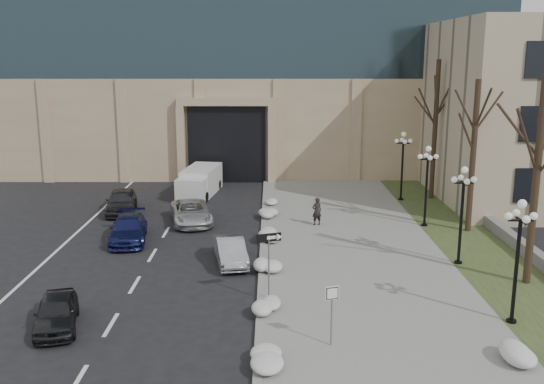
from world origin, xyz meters
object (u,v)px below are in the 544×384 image
at_px(one_way_sign, 273,245).
at_px(pedestrian, 317,211).
at_px(car_e, 121,201).
at_px(car_a, 56,312).
at_px(lamppost_d, 403,157).
at_px(car_c, 128,229).
at_px(box_truck, 200,182).
at_px(lamppost_b, 462,202).
at_px(lamppost_c, 427,175).
at_px(car_d, 191,212).
at_px(car_b, 231,251).
at_px(keep_sign, 332,303).
at_px(lamppost_a, 518,245).

bearing_deg(one_way_sign, pedestrian, 58.36).
relative_size(car_e, one_way_sign, 1.54).
relative_size(car_a, one_way_sign, 1.25).
distance_m(car_a, lamppost_d, 25.97).
relative_size(car_c, one_way_sign, 1.59).
xyz_separation_m(box_truck, lamppost_b, (13.97, -15.12, 2.17)).
distance_m(car_c, lamppost_b, 17.12).
relative_size(box_truck, lamppost_b, 1.28).
height_order(car_c, lamppost_c, lamppost_c).
bearing_deg(lamppost_d, car_d, -157.84).
bearing_deg(car_e, pedestrian, -23.90).
relative_size(car_a, pedestrian, 2.20).
distance_m(car_b, keep_sign, 9.52).
distance_m(car_d, lamppost_d, 14.89).
distance_m(car_a, car_e, 16.76).
xyz_separation_m(car_c, box_truck, (2.54, 11.24, 0.25)).
xyz_separation_m(car_e, pedestrian, (12.11, -3.30, 0.18)).
bearing_deg(car_e, box_truck, 41.21).
relative_size(pedestrian, lamppost_b, 0.34).
height_order(car_a, car_c, car_c).
bearing_deg(car_d, box_truck, 79.69).
bearing_deg(keep_sign, lamppost_d, 58.35).
distance_m(car_e, pedestrian, 12.55).
distance_m(pedestrian, one_way_sign, 11.28).
bearing_deg(car_c, one_way_sign, -54.97).
bearing_deg(keep_sign, lamppost_a, 1.23).
xyz_separation_m(car_d, keep_sign, (6.76, -15.81, 0.98)).
relative_size(car_b, lamppost_a, 0.79).
distance_m(car_b, one_way_sign, 5.23).
relative_size(car_b, box_truck, 0.61).
bearing_deg(lamppost_d, car_b, -130.28).
height_order(pedestrian, lamppost_a, lamppost_a).
distance_m(lamppost_c, lamppost_d, 6.50).
height_order(one_way_sign, lamppost_a, lamppost_a).
relative_size(one_way_sign, lamppost_b, 0.60).
relative_size(car_d, keep_sign, 2.13).
relative_size(car_c, lamppost_b, 0.96).
bearing_deg(pedestrian, lamppost_b, 110.92).
relative_size(car_d, lamppost_a, 1.00).
xyz_separation_m(car_e, one_way_sign, (9.54, -14.19, 1.61)).
bearing_deg(lamppost_a, car_a, -179.17).
bearing_deg(pedestrian, car_d, -28.61).
height_order(car_a, car_e, car_e).
height_order(keep_sign, lamppost_c, lamppost_c).
distance_m(car_b, box_truck, 15.20).
height_order(box_truck, keep_sign, keep_sign).
distance_m(keep_sign, lamppost_d, 22.46).
bearing_deg(lamppost_d, lamppost_b, -90.00).
xyz_separation_m(car_b, car_d, (-2.81, 7.20, 0.04)).
height_order(car_c, lamppost_b, lamppost_b).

